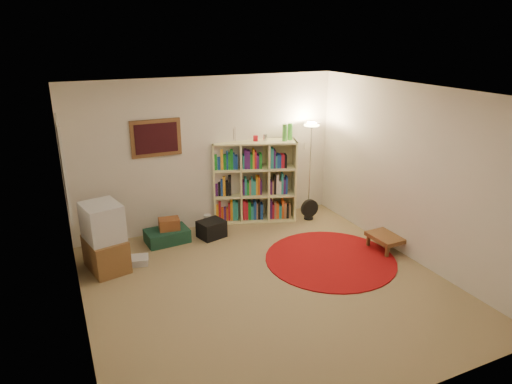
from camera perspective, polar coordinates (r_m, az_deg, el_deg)
room at (r=5.58m, az=0.91°, el=-0.38°), size 4.54×4.54×2.54m
bookshelf at (r=7.89m, az=-0.36°, el=1.23°), size 1.47×0.85×1.70m
floor_lamp at (r=8.02m, az=6.91°, el=6.69°), size 0.33×0.33×1.69m
floor_fan at (r=8.11m, az=6.68°, el=-2.17°), size 0.32×0.17×0.37m
tv_stand at (r=6.64m, az=-18.40°, el=-5.51°), size 0.59×0.75×0.97m
dvd_box at (r=6.83m, az=-14.61°, el=-8.28°), size 0.35×0.32×0.10m
suitcase at (r=7.36m, az=-11.04°, el=-5.39°), size 0.68×0.47×0.21m
wicker_basket at (r=7.29m, az=-10.80°, el=-3.94°), size 0.34×0.26×0.18m
duffel_bag at (r=7.42m, az=-5.58°, el=-4.62°), size 0.47×0.42×0.28m
paper_towel at (r=7.71m, az=-6.07°, el=-3.75°), size 0.14×0.14×0.26m
red_rug at (r=6.83m, az=9.26°, el=-8.26°), size 1.90×1.90×0.02m
side_table at (r=7.25m, az=16.29°, el=-5.40°), size 0.54×0.54×0.24m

